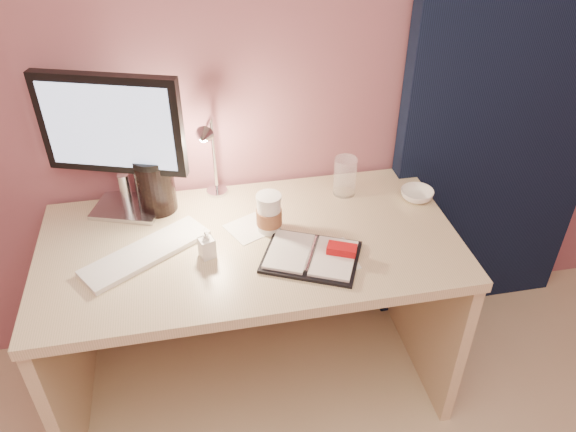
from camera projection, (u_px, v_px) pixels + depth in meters
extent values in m
plane|color=#975866|center=(228.00, 50.00, 1.87)|extent=(3.50, 0.00, 3.50)
cube|color=black|center=(516.00, 77.00, 2.07)|extent=(0.85, 0.08, 2.20)
cube|color=beige|center=(250.00, 245.00, 1.89)|extent=(1.40, 0.70, 0.04)
cube|color=beige|center=(65.00, 348.00, 2.00)|extent=(0.04, 0.66, 0.69)
cube|color=beige|center=(425.00, 296.00, 2.21)|extent=(0.04, 0.66, 0.69)
cube|color=beige|center=(242.00, 254.00, 2.33)|extent=(1.32, 0.03, 0.55)
cube|color=silver|center=(129.00, 207.00, 2.02)|extent=(0.28, 0.24, 0.02)
cylinder|color=silver|center=(125.00, 191.00, 1.98)|extent=(0.04, 0.04, 0.13)
cube|color=black|center=(112.00, 123.00, 1.82)|extent=(0.47, 0.19, 0.34)
cube|color=#AFC6EE|center=(114.00, 127.00, 1.80)|extent=(0.41, 0.14, 0.29)
cube|color=white|center=(146.00, 253.00, 1.81)|extent=(0.43, 0.34, 0.02)
cube|color=black|center=(311.00, 257.00, 1.80)|extent=(0.36, 0.33, 0.01)
cube|color=white|center=(289.00, 251.00, 1.81)|extent=(0.20, 0.23, 0.01)
cube|color=white|center=(334.00, 258.00, 1.78)|extent=(0.20, 0.23, 0.01)
cube|color=red|center=(342.00, 249.00, 1.79)|extent=(0.10, 0.08, 0.03)
cube|color=white|center=(329.00, 257.00, 1.81)|extent=(0.17, 0.17, 0.00)
cube|color=white|center=(249.00, 228.00, 1.93)|extent=(0.18, 0.18, 0.00)
cylinder|color=silver|center=(269.00, 214.00, 1.89)|extent=(0.08, 0.08, 0.13)
cylinder|color=brown|center=(269.00, 217.00, 1.89)|extent=(0.09, 0.09, 0.05)
cylinder|color=silver|center=(269.00, 197.00, 1.85)|extent=(0.09, 0.09, 0.01)
cylinder|color=white|center=(345.00, 176.00, 2.07)|extent=(0.08, 0.08, 0.15)
imported|color=white|center=(417.00, 195.00, 2.07)|extent=(0.14, 0.14, 0.04)
imported|color=silver|center=(207.00, 243.00, 1.78)|extent=(0.06, 0.06, 0.10)
cylinder|color=black|center=(155.00, 186.00, 1.97)|extent=(0.14, 0.14, 0.19)
cylinder|color=silver|center=(217.00, 191.00, 2.11)|extent=(0.08, 0.08, 0.01)
cylinder|color=silver|center=(214.00, 155.00, 2.02)|extent=(0.01, 0.01, 0.30)
cone|color=silver|center=(225.00, 136.00, 1.83)|extent=(0.07, 0.07, 0.06)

